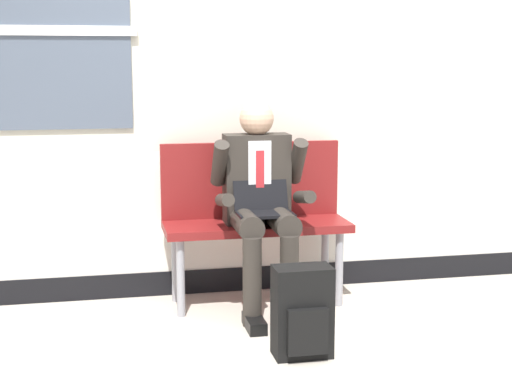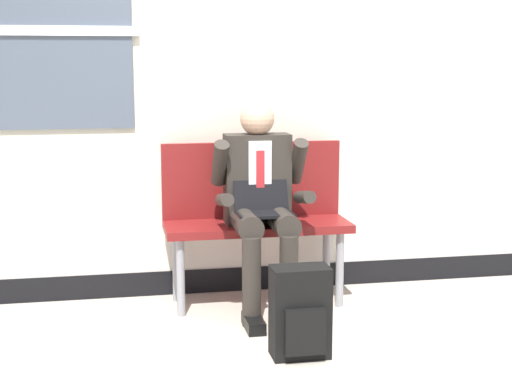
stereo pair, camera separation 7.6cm
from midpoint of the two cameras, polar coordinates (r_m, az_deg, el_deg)
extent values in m
plane|color=#B2A899|center=(4.52, -0.63, -9.79)|extent=(18.00, 18.00, 0.00)
cube|color=silver|center=(5.05, -2.22, -1.18)|extent=(6.94, 0.12, 0.79)
cube|color=black|center=(5.16, -2.18, -6.36)|extent=(6.94, 0.14, 0.16)
cube|color=#4C5666|center=(4.84, -16.51, 11.52)|extent=(1.10, 0.02, 1.19)
cube|color=silver|center=(4.83, -16.52, 11.52)|extent=(1.18, 0.03, 0.06)
cube|color=maroon|center=(4.74, -0.42, -2.57)|extent=(1.15, 0.42, 0.05)
cube|color=maroon|center=(4.87, -0.84, 0.93)|extent=(1.15, 0.04, 0.48)
cylinder|color=gray|center=(4.59, -6.14, -6.42)|extent=(0.05, 0.05, 0.47)
cylinder|color=gray|center=(4.88, -6.49, -5.45)|extent=(0.05, 0.05, 0.47)
cylinder|color=gray|center=(4.79, 5.79, -5.74)|extent=(0.05, 0.05, 0.47)
cylinder|color=gray|center=(5.06, 4.76, -4.86)|extent=(0.05, 0.05, 0.47)
cylinder|color=#2D2823|center=(4.51, -1.26, -2.32)|extent=(0.15, 0.40, 0.15)
cylinder|color=#2D2823|center=(4.40, -0.79, -6.74)|extent=(0.11, 0.11, 0.52)
cube|color=black|center=(4.41, -0.63, -9.78)|extent=(0.10, 0.26, 0.07)
cylinder|color=#2D2823|center=(4.55, 1.46, -2.20)|extent=(0.15, 0.40, 0.15)
cylinder|color=#2D2823|center=(4.45, 2.01, -6.57)|extent=(0.11, 0.11, 0.52)
cube|color=black|center=(4.46, 2.18, -9.58)|extent=(0.10, 0.26, 0.07)
cube|color=#2D2823|center=(4.69, -0.42, 1.01)|extent=(0.40, 0.18, 0.55)
cube|color=silver|center=(4.59, -0.19, 1.45)|extent=(0.14, 0.01, 0.39)
cube|color=#B22328|center=(4.59, -0.17, 1.07)|extent=(0.05, 0.01, 0.33)
sphere|color=tan|center=(4.65, -0.43, 5.52)|extent=(0.21, 0.21, 0.21)
cylinder|color=#2D2823|center=(4.56, -3.21, 2.15)|extent=(0.09, 0.25, 0.30)
cylinder|color=#2D2823|center=(4.43, -2.85, -0.61)|extent=(0.08, 0.27, 0.12)
cylinder|color=#2D2823|center=(4.66, 2.64, 2.31)|extent=(0.09, 0.25, 0.30)
cylinder|color=#2D2823|center=(4.53, 3.16, -0.38)|extent=(0.08, 0.27, 0.12)
cube|color=black|center=(4.49, 0.19, -1.65)|extent=(0.33, 0.22, 0.02)
cube|color=black|center=(4.59, -0.15, 0.00)|extent=(0.33, 0.08, 0.21)
cube|color=black|center=(3.98, 2.93, -8.92)|extent=(0.30, 0.17, 0.48)
cube|color=black|center=(3.90, 3.32, -10.41)|extent=(0.21, 0.04, 0.24)
camera|label=1|loc=(0.04, -90.48, -0.08)|focal=53.46mm
camera|label=2|loc=(0.04, 89.52, 0.08)|focal=53.46mm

